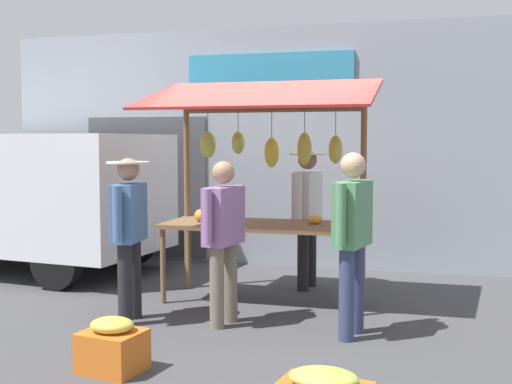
% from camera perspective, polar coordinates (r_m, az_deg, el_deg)
% --- Properties ---
extents(ground_plane, '(40.00, 40.00, 0.00)m').
position_cam_1_polar(ground_plane, '(7.40, 0.62, -9.51)').
color(ground_plane, '#424244').
extents(street_backdrop, '(9.00, 0.30, 3.40)m').
position_cam_1_polar(street_backdrop, '(9.33, 3.74, 3.91)').
color(street_backdrop, '#8C939E').
rests_on(street_backdrop, ground).
extents(market_stall, '(2.50, 1.46, 2.50)m').
position_cam_1_polar(market_stall, '(7.22, 0.65, 2.59)').
color(market_stall, brown).
rests_on(market_stall, ground).
extents(vendor_with_sunhat, '(0.43, 0.71, 1.68)m').
position_cam_1_polar(vendor_with_sunhat, '(7.88, 4.52, -1.31)').
color(vendor_with_sunhat, '#232328').
rests_on(vendor_with_sunhat, ground).
extents(shopper_in_striped_shirt, '(0.32, 0.70, 1.69)m').
position_cam_1_polar(shopper_in_striped_shirt, '(5.97, 8.45, -3.34)').
color(shopper_in_striped_shirt, navy).
rests_on(shopper_in_striped_shirt, ground).
extents(shopper_with_ponytail, '(0.31, 0.68, 1.60)m').
position_cam_1_polar(shopper_with_ponytail, '(6.30, -2.86, -3.46)').
color(shopper_with_ponytail, '#726656').
rests_on(shopper_with_ponytail, ground).
extents(shopper_in_grey_tee, '(0.42, 0.69, 1.63)m').
position_cam_1_polar(shopper_in_grey_tee, '(6.52, -11.08, -2.93)').
color(shopper_in_grey_tee, '#232328').
rests_on(shopper_in_grey_tee, ground).
extents(produce_crate_near, '(0.51, 0.46, 0.43)m').
position_cam_1_polar(produce_crate_near, '(5.32, -12.47, -13.08)').
color(produce_crate_near, '#D1661E').
rests_on(produce_crate_near, ground).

